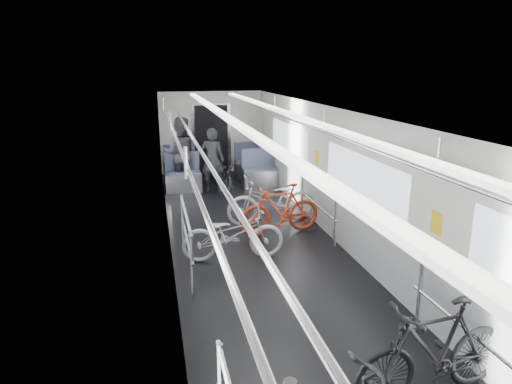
% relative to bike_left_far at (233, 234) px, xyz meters
% --- Properties ---
extents(car_shell, '(3.02, 14.01, 2.41)m').
position_rel_bike_left_far_xyz_m(car_shell, '(0.51, 1.26, 0.68)').
color(car_shell, black).
rests_on(car_shell, ground).
extents(bike_left_far, '(1.71, 0.66, 0.89)m').
position_rel_bike_left_far_xyz_m(bike_left_far, '(0.00, 0.00, 0.00)').
color(bike_left_far, '#A1A0A5').
rests_on(bike_left_far, floor).
extents(bike_right_near, '(1.76, 0.67, 1.03)m').
position_rel_bike_left_far_xyz_m(bike_right_near, '(1.29, -3.67, 0.07)').
color(bike_right_near, black).
rests_on(bike_right_near, floor).
extents(bike_right_mid, '(1.89, 0.77, 0.97)m').
position_rel_bike_left_far_xyz_m(bike_right_mid, '(1.08, 1.59, 0.04)').
color(bike_right_mid, '#BAB8BE').
rests_on(bike_right_mid, floor).
extents(bike_right_far, '(1.65, 0.66, 0.97)m').
position_rel_bike_left_far_xyz_m(bike_right_far, '(1.08, 0.99, 0.04)').
color(bike_right_far, '#A63014').
rests_on(bike_right_far, floor).
extents(bike_aisle, '(0.55, 1.52, 0.80)m').
position_rel_bike_left_far_xyz_m(bike_aisle, '(0.57, 4.28, -0.04)').
color(bike_aisle, black).
rests_on(bike_aisle, floor).
extents(person_standing, '(0.68, 0.55, 1.63)m').
position_rel_bike_left_far_xyz_m(person_standing, '(0.23, 4.28, 0.37)').
color(person_standing, black).
rests_on(person_standing, floor).
extents(person_seated, '(1.05, 0.90, 1.87)m').
position_rel_bike_left_far_xyz_m(person_seated, '(-0.52, 4.73, 0.49)').
color(person_seated, '#353039').
rests_on(person_seated, floor).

